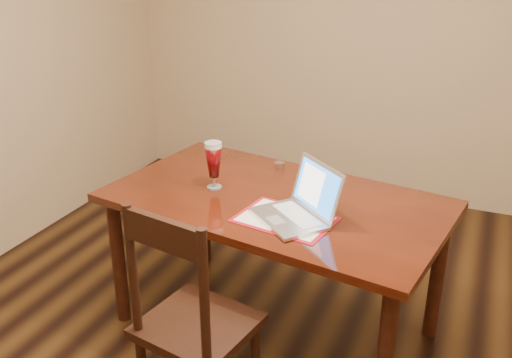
% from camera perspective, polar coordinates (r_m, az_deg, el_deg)
% --- Properties ---
extents(room_shell, '(4.51, 5.01, 2.71)m').
position_cam_1_polar(room_shell, '(2.26, 2.85, 15.18)').
color(room_shell, '#CCB388').
rests_on(room_shell, ground).
extents(dining_table, '(1.87, 1.24, 1.08)m').
position_cam_1_polar(dining_table, '(3.02, 1.89, -3.46)').
color(dining_table, '#4C160A').
rests_on(dining_table, ground).
extents(dining_chair, '(0.54, 0.52, 1.10)m').
position_cam_1_polar(dining_chair, '(2.58, -6.42, -14.13)').
color(dining_chair, black).
rests_on(dining_chair, ground).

